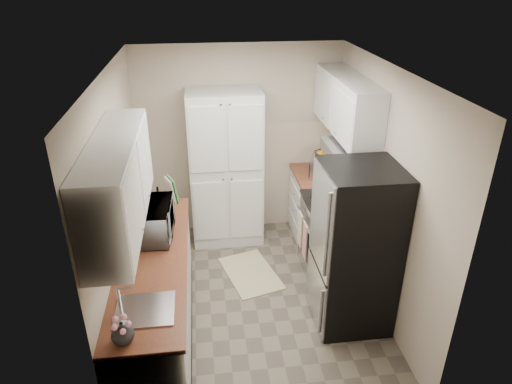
# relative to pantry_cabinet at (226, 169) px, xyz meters

# --- Properties ---
(ground) EXTENTS (3.20, 3.20, 0.00)m
(ground) POSITION_rel_pantry_cabinet_xyz_m (0.20, -1.32, -1.00)
(ground) COLOR #665B4C
(ground) RESTS_ON ground
(room_shell) EXTENTS (2.64, 3.24, 2.52)m
(room_shell) POSITION_rel_pantry_cabinet_xyz_m (0.18, -1.32, 0.63)
(room_shell) COLOR beige
(room_shell) RESTS_ON ground
(pantry_cabinet) EXTENTS (0.90, 0.55, 2.00)m
(pantry_cabinet) POSITION_rel_pantry_cabinet_xyz_m (0.00, 0.00, 0.00)
(pantry_cabinet) COLOR silver
(pantry_cabinet) RESTS_ON ground
(base_cabinet_left) EXTENTS (0.60, 2.30, 0.88)m
(base_cabinet_left) POSITION_rel_pantry_cabinet_xyz_m (-0.79, -1.75, -0.56)
(base_cabinet_left) COLOR silver
(base_cabinet_left) RESTS_ON ground
(countertop_left) EXTENTS (0.63, 2.33, 0.04)m
(countertop_left) POSITION_rel_pantry_cabinet_xyz_m (-0.79, -1.75, -0.10)
(countertop_left) COLOR brown
(countertop_left) RESTS_ON base_cabinet_left
(base_cabinet_right) EXTENTS (0.60, 0.80, 0.88)m
(base_cabinet_right) POSITION_rel_pantry_cabinet_xyz_m (1.19, -0.12, -0.56)
(base_cabinet_right) COLOR silver
(base_cabinet_right) RESTS_ON ground
(countertop_right) EXTENTS (0.63, 0.83, 0.04)m
(countertop_right) POSITION_rel_pantry_cabinet_xyz_m (1.19, -0.12, -0.10)
(countertop_right) COLOR brown
(countertop_right) RESTS_ON base_cabinet_right
(electric_range) EXTENTS (0.71, 0.78, 1.13)m
(electric_range) POSITION_rel_pantry_cabinet_xyz_m (1.17, -0.93, -0.52)
(electric_range) COLOR #B7B7BC
(electric_range) RESTS_ON ground
(refrigerator) EXTENTS (0.70, 0.72, 1.70)m
(refrigerator) POSITION_rel_pantry_cabinet_xyz_m (1.14, -1.73, -0.15)
(refrigerator) COLOR #B7B7BC
(refrigerator) RESTS_ON ground
(microwave) EXTENTS (0.43, 0.61, 0.33)m
(microwave) POSITION_rel_pantry_cabinet_xyz_m (-0.82, -1.35, 0.09)
(microwave) COLOR silver
(microwave) RESTS_ON countertop_left
(wine_bottle) EXTENTS (0.07, 0.07, 0.29)m
(wine_bottle) POSITION_rel_pantry_cabinet_xyz_m (-0.77, -0.92, 0.06)
(wine_bottle) COLOR black
(wine_bottle) RESTS_ON countertop_left
(flower_vase) EXTENTS (0.17, 0.17, 0.17)m
(flower_vase) POSITION_rel_pantry_cabinet_xyz_m (-0.91, -2.78, 0.00)
(flower_vase) COLOR silver
(flower_vase) RESTS_ON countertop_left
(cutting_board) EXTENTS (0.10, 0.22, 0.29)m
(cutting_board) POSITION_rel_pantry_cabinet_xyz_m (-0.63, -0.62, 0.06)
(cutting_board) COLOR #3F9146
(cutting_board) RESTS_ON countertop_left
(toaster_oven) EXTENTS (0.47, 0.52, 0.25)m
(toaster_oven) POSITION_rel_pantry_cabinet_xyz_m (1.24, -0.14, 0.04)
(toaster_oven) COLOR #A9A9AD
(toaster_oven) RESTS_ON countertop_right
(fruit_basket) EXTENTS (0.26, 0.26, 0.10)m
(fruit_basket) POSITION_rel_pantry_cabinet_xyz_m (1.22, -0.14, 0.22)
(fruit_basket) COLOR orange
(fruit_basket) RESTS_ON toaster_oven
(kitchen_mat) EXTENTS (0.75, 0.97, 0.01)m
(kitchen_mat) POSITION_rel_pantry_cabinet_xyz_m (0.21, -0.86, -0.99)
(kitchen_mat) COLOR #CAC38B
(kitchen_mat) RESTS_ON ground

